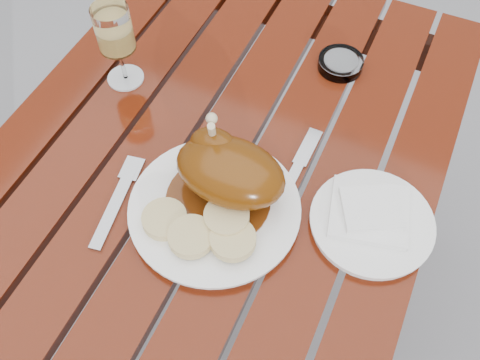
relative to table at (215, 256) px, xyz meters
name	(u,v)px	position (x,y,z in m)	size (l,w,h in m)	color
ground	(220,311)	(0.00, 0.00, -0.38)	(60.00, 60.00, 0.00)	slate
table	(215,256)	(0.00, 0.00, 0.00)	(0.80, 1.20, 0.75)	#651E0C
dinner_plate	(215,209)	(0.06, -0.08, 0.38)	(0.29, 0.29, 0.02)	white
roast_duck	(227,169)	(0.06, -0.04, 0.45)	(0.19, 0.18, 0.14)	#522309
bread_dumplings	(203,228)	(0.06, -0.13, 0.41)	(0.19, 0.13, 0.03)	#CCBB7C
wine_glass	(118,46)	(-0.25, 0.13, 0.46)	(0.07, 0.07, 0.17)	#F5D16F
side_plate	(372,223)	(0.31, 0.00, 0.38)	(0.21, 0.21, 0.02)	white
napkin	(369,212)	(0.30, 0.01, 0.40)	(0.13, 0.12, 0.01)	white
ashtray	(340,63)	(0.14, 0.34, 0.39)	(0.09, 0.09, 0.02)	#B2B7BC
fork	(115,205)	(-0.11, -0.14, 0.38)	(0.02, 0.18, 0.01)	gray
knife	(289,183)	(0.15, 0.02, 0.38)	(0.02, 0.20, 0.01)	gray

